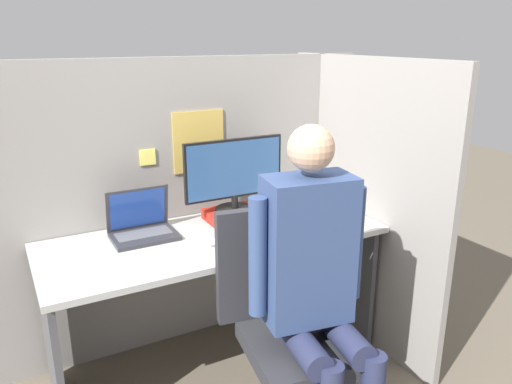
{
  "coord_description": "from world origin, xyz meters",
  "views": [
    {
      "loc": [
        -0.92,
        -1.8,
        1.69
      ],
      "look_at": [
        0.14,
        0.17,
        0.99
      ],
      "focal_mm": 35.0,
      "sensor_mm": 36.0,
      "label": 1
    }
  ],
  "objects": [
    {
      "name": "cubicle_panel_back",
      "position": [
        0.0,
        0.69,
        0.8
      ],
      "size": [
        2.19,
        0.05,
        1.59
      ],
      "color": "gray",
      "rests_on": "ground"
    },
    {
      "name": "cubicle_panel_right",
      "position": [
        0.87,
        0.27,
        0.8
      ],
      "size": [
        0.04,
        1.3,
        1.59
      ],
      "color": "gray",
      "rests_on": "ground"
    },
    {
      "name": "desk",
      "position": [
        0.0,
        0.33,
        0.57
      ],
      "size": [
        1.69,
        0.67,
        0.74
      ],
      "color": "#B7B7B2",
      "rests_on": "ground"
    },
    {
      "name": "paper_box",
      "position": [
        0.19,
        0.48,
        0.77
      ],
      "size": [
        0.3,
        0.22,
        0.06
      ],
      "color": "red",
      "rests_on": "desk"
    },
    {
      "name": "monitor",
      "position": [
        0.19,
        0.48,
        1.0
      ],
      "size": [
        0.56,
        0.21,
        0.39
      ],
      "color": "black",
      "rests_on": "paper_box"
    },
    {
      "name": "laptop",
      "position": [
        -0.32,
        0.49,
        0.79
      ],
      "size": [
        0.31,
        0.22,
        0.24
      ],
      "color": "#2D2D33",
      "rests_on": "desk"
    },
    {
      "name": "mouse",
      "position": [
        -0.06,
        0.22,
        0.76
      ],
      "size": [
        0.06,
        0.05,
        0.04
      ],
      "color": "silver",
      "rests_on": "desk"
    },
    {
      "name": "stapler",
      "position": [
        0.78,
        0.35,
        0.76
      ],
      "size": [
        0.04,
        0.14,
        0.04
      ],
      "color": "black",
      "rests_on": "desk"
    },
    {
      "name": "carrot_toy",
      "position": [
        0.35,
        0.11,
        0.77
      ],
      "size": [
        0.05,
        0.11,
        0.05
      ],
      "color": "orange",
      "rests_on": "desk"
    },
    {
      "name": "office_chair",
      "position": [
        0.09,
        -0.23,
        0.53
      ],
      "size": [
        0.54,
        0.6,
        1.0
      ],
      "color": "#2D2D33",
      "rests_on": "ground"
    },
    {
      "name": "person",
      "position": [
        0.11,
        -0.38,
        0.81
      ],
      "size": [
        0.47,
        0.45,
        1.39
      ],
      "color": "#282D4C",
      "rests_on": "ground"
    },
    {
      "name": "coffee_mug",
      "position": [
        0.56,
        0.43,
        0.79
      ],
      "size": [
        0.09,
        0.09,
        0.08
      ],
      "color": "#232328",
      "rests_on": "desk"
    }
  ]
}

